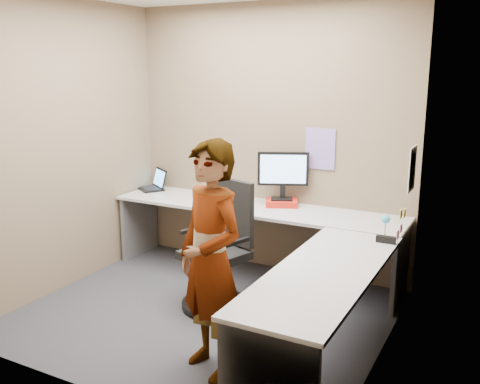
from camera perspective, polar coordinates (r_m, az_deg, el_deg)
The scene contains 20 objects.
ground at distance 4.73m, azimuth -3.88°, elevation -12.80°, with size 3.00×3.00×0.00m, color #29282D.
wall_back at distance 5.45m, azimuth 3.12°, elevation 5.57°, with size 3.00×3.00×0.00m, color brown.
wall_right at distance 3.75m, azimuth 15.67°, elevation 1.59°, with size 2.70×2.70×0.00m, color brown.
wall_left at distance 5.26m, azimuth -18.22°, elevation 4.64°, with size 2.70×2.70×0.00m, color brown.
desk at distance 4.63m, azimuth 3.16°, elevation -5.51°, with size 2.98×2.58×0.73m.
paper_ream at distance 5.31m, azimuth 4.46°, elevation -1.14°, with size 0.31×0.23×0.06m, color #B41C12.
monitor at distance 5.26m, azimuth 4.60°, elevation 2.18°, with size 0.47×0.25×0.47m.
laptop at distance 6.08m, azimuth -9.11°, elevation 0.84°, with size 0.41×0.39×0.23m.
trackball_mouse at distance 5.37m, azimuth 0.67°, elevation -0.99°, with size 0.12×0.08×0.07m.
origami at distance 5.22m, azimuth -2.56°, elevation -1.37°, with size 0.10×0.10×0.06m, color white.
stapler at distance 4.34m, azimuth 15.29°, elevation -4.92°, with size 0.15×0.04×0.06m, color black.
flower at distance 4.35m, azimuth 15.26°, elevation -3.27°, with size 0.07×0.07×0.22m.
calendar_purple at distance 5.24m, azimuth 8.54°, elevation 4.58°, with size 0.30×0.01×0.40m, color #846BB7.
calendar_white at distance 4.64m, azimuth 17.89°, elevation 2.35°, with size 0.01×0.28×0.38m, color white.
sticky_note_a at distance 4.37m, azimuth 16.79°, elevation -2.26°, with size 0.01×0.07×0.07m, color #F2E059.
sticky_note_b at distance 4.46m, azimuth 16.80°, elevation -3.72°, with size 0.01×0.07×0.07m, color pink.
sticky_note_c at distance 4.35m, azimuth 16.47°, elevation -4.39°, with size 0.01×0.07×0.07m, color pink.
sticky_note_d at distance 4.52m, azimuth 17.14°, elevation -2.17°, with size 0.01×0.07×0.07m, color #F2E059.
office_chair at distance 4.70m, azimuth -2.14°, elevation -7.00°, with size 0.63×0.62×1.10m.
person at distance 3.61m, azimuth -3.15°, elevation -7.28°, with size 0.59×0.39×1.63m, color #999399.
Camera 1 is at (2.26, -3.60, 2.08)m, focal length 40.00 mm.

